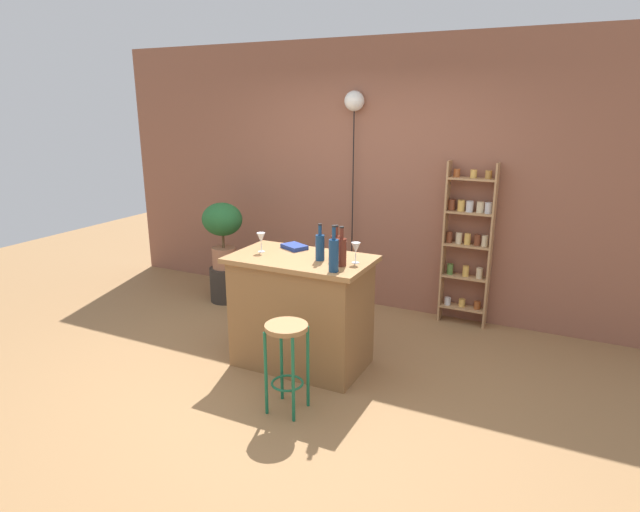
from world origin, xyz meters
TOP-DOWN VIEW (x-y plane):
  - ground at (0.00, 0.00)m, footprint 12.00×12.00m
  - back_wall at (0.00, 1.95)m, footprint 6.40×0.10m
  - kitchen_counter at (0.00, 0.30)m, footprint 1.16×0.68m
  - bar_stool at (0.25, -0.38)m, footprint 0.31×0.31m
  - spice_shelf at (1.04, 1.80)m, footprint 0.47×0.15m
  - plant_stool at (-1.49, 1.27)m, footprint 0.34×0.34m
  - potted_plant at (-1.49, 1.27)m, footprint 0.45×0.41m
  - bottle_soda_blue at (0.39, 0.22)m, footprint 0.08×0.08m
  - bottle_sauce_amber at (0.40, 0.06)m, footprint 0.07×0.07m
  - bottle_olive_oil at (0.28, 0.37)m, footprint 0.08×0.08m
  - bottle_wine_red at (0.18, 0.29)m, footprint 0.07×0.07m
  - wine_glass_left at (-0.37, 0.30)m, footprint 0.07×0.07m
  - wine_glass_center at (0.46, 0.34)m, footprint 0.07×0.07m
  - cookbook at (-0.17, 0.50)m, footprint 0.25×0.23m
  - pendant_globe_light at (-0.20, 1.84)m, footprint 0.21×0.21m

SIDE VIEW (x-z plane):
  - ground at x=0.00m, z-range 0.00..0.00m
  - plant_stool at x=-1.49m, z-range 0.00..0.39m
  - kitchen_counter at x=0.00m, z-range 0.00..0.95m
  - bar_stool at x=0.25m, z-range 0.15..0.82m
  - spice_shelf at x=1.04m, z-range 0.04..1.66m
  - potted_plant at x=-1.49m, z-range 0.49..1.22m
  - cookbook at x=-0.17m, z-range 0.95..0.99m
  - bottle_olive_oil at x=0.28m, z-range 0.92..1.20m
  - bottle_wine_red at x=0.18m, z-range 0.91..1.21m
  - wine_glass_left at x=-0.37m, z-range 0.99..1.15m
  - wine_glass_center at x=0.46m, z-range 0.99..1.15m
  - bottle_soda_blue at x=0.39m, z-range 0.91..1.22m
  - bottle_sauce_amber at x=0.40m, z-range 0.91..1.26m
  - back_wall at x=0.00m, z-range 0.00..2.80m
  - pendant_globe_light at x=-0.20m, z-range 1.00..3.28m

